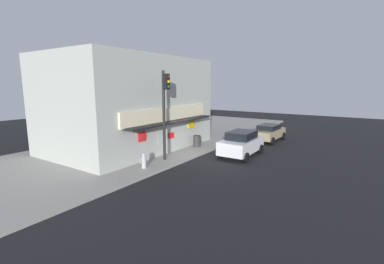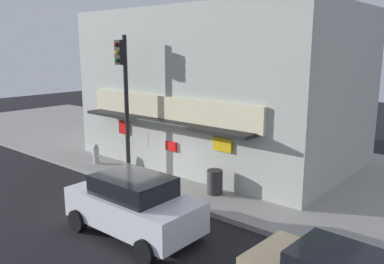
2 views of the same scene
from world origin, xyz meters
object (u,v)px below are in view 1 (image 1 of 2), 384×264
object	(u,v)px
traffic_light	(165,104)
parked_car_tan	(269,132)
fire_hydrant	(144,161)
parked_car_white	(241,143)
pedestrian	(156,141)
trash_can	(197,141)

from	to	relation	value
traffic_light	parked_car_tan	world-z (taller)	traffic_light
fire_hydrant	parked_car_white	bearing A→B (deg)	-27.64
fire_hydrant	pedestrian	world-z (taller)	pedestrian
traffic_light	parked_car_tan	xyz separation A→B (m)	(10.30, -3.30, -2.96)
traffic_light	parked_car_white	distance (m)	6.09
parked_car_white	parked_car_tan	distance (m)	6.07
traffic_light	parked_car_white	xyz separation A→B (m)	(4.23, -3.33, -2.84)
trash_can	pedestrian	distance (m)	4.02
traffic_light	parked_car_tan	distance (m)	11.21
fire_hydrant	parked_car_tan	bearing A→B (deg)	-14.79
pedestrian	parked_car_tan	bearing A→B (deg)	-24.28
trash_can	parked_car_white	size ratio (longest dim) A/B	0.21
traffic_light	fire_hydrant	bearing A→B (deg)	-178.83
pedestrian	parked_car_tan	world-z (taller)	pedestrian
traffic_light	parked_car_white	world-z (taller)	traffic_light
parked_car_white	parked_car_tan	bearing A→B (deg)	0.25
pedestrian	parked_car_tan	distance (m)	10.87
fire_hydrant	trash_can	size ratio (longest dim) A/B	1.02
fire_hydrant	trash_can	distance (m)	6.35
pedestrian	parked_car_white	size ratio (longest dim) A/B	0.45
pedestrian	trash_can	bearing A→B (deg)	-11.17
pedestrian	parked_car_tan	xyz separation A→B (m)	(9.90, -4.46, -0.41)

